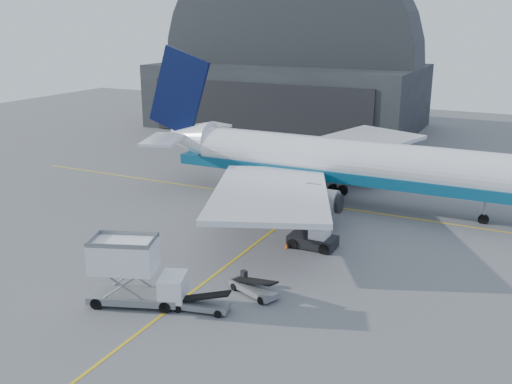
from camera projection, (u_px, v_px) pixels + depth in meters
The scene contains 9 objects.
ground at pixel (224, 268), 48.68m from camera, with size 200.00×200.00×0.00m, color #565659.
taxi_lines at pixel (283, 223), 59.54m from camera, with size 80.00×42.12×0.02m.
hangar at pixel (288, 77), 110.93m from camera, with size 50.00×28.30×28.00m.
airliner at pixel (330, 161), 65.08m from camera, with size 49.71×48.21×17.45m.
catering_truck at pixel (133, 273), 41.98m from camera, with size 7.62×4.95×4.92m.
pushback_tug at pixel (314, 239), 52.95m from camera, with size 4.41×2.61×2.03m.
belt_loader_a at pixel (200, 304), 41.49m from camera, with size 4.59×2.32×1.71m.
belt_loader_b at pixel (253, 288), 43.97m from camera, with size 4.60×2.91×1.74m.
traffic_cone at pixel (287, 246), 52.84m from camera, with size 0.33×0.33×0.48m.
Camera 1 is at (22.31, -38.81, 20.39)m, focal length 40.00 mm.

